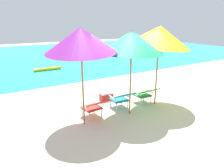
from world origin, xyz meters
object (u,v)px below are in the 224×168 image
Objects in this scene: swim_buoy at (48,69)px; lounge_chair_center at (122,98)px; lounge_chair_right at (146,93)px; cooler_box at (106,96)px; beach_umbrella_left at (81,40)px; lounge_chair_left at (95,106)px; beach_umbrella_center at (131,42)px; beach_umbrella_right at (159,36)px.

lounge_chair_center is at bearing -85.10° from swim_buoy.
swim_buoy is at bearing 94.90° from lounge_chair_center.
lounge_chair_right is 1.87× the size of cooler_box.
beach_umbrella_left reaches higher than cooler_box.
lounge_chair_left is at bearing -93.79° from swim_buoy.
beach_umbrella_right reaches higher than beach_umbrella_center.
lounge_chair_right is at bearing -77.53° from swim_buoy.
beach_umbrella_left is 2.95m from cooler_box.
beach_umbrella_left is (-0.42, -0.17, 1.96)m from lounge_chair_left.
beach_umbrella_center is at bearing -85.14° from swim_buoy.
lounge_chair_center is 0.34× the size of beach_umbrella_center.
lounge_chair_left is 3.05m from beach_umbrella_right.
beach_umbrella_center is (1.53, -0.10, -0.12)m from beach_umbrella_left.
lounge_chair_center is at bearing -88.81° from cooler_box.
cooler_box is at bearing 46.98° from lounge_chair_left.
beach_umbrella_left is 1.53m from beach_umbrella_center.
lounge_chair_left is 1.02× the size of lounge_chair_center.
lounge_chair_right is (0.96, -0.07, 0.00)m from lounge_chair_center.
lounge_chair_center is 0.97m from lounge_chair_right.
swim_buoy is 7.80m from beach_umbrella_right.
beach_umbrella_right is (1.26, -0.24, 1.96)m from lounge_chair_center.
lounge_chair_center is 2.34m from beach_umbrella_right.
swim_buoy is 7.73m from beach_umbrella_center.
beach_umbrella_right is at bearing -10.57° from lounge_chair_center.
swim_buoy is 7.24m from lounge_chair_right.
cooler_box is (1.05, 1.13, -0.24)m from lounge_chair_left.
swim_buoy is 3.37× the size of cooler_box.
cooler_box is at bearing -84.49° from swim_buoy.
lounge_chair_left is 0.35× the size of beach_umbrella_center.
cooler_box is (-1.28, 1.22, -2.20)m from beach_umbrella_right.
swim_buoy is at bearing 94.86° from beach_umbrella_center.
beach_umbrella_left is at bearing -174.51° from lounge_chair_right.
cooler_box is (0.58, -6.00, 0.06)m from swim_buoy.
lounge_chair_left is 0.34× the size of beach_umbrella_left.
lounge_chair_right is at bearing -4.45° from lounge_chair_center.
swim_buoy is 1.80× the size of lounge_chair_right.
lounge_chair_right is 1.99m from beach_umbrella_right.
beach_umbrella_left reaches higher than lounge_chair_center.
lounge_chair_right is 2.10m from beach_umbrella_center.
cooler_box is at bearing 132.78° from lounge_chair_right.
beach_umbrella_center is (0.63, -7.40, 2.15)m from swim_buoy.
lounge_chair_right is 0.32× the size of beach_umbrella_left.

